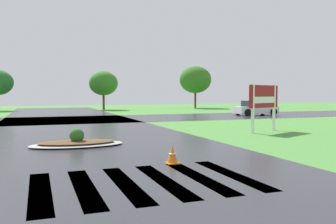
# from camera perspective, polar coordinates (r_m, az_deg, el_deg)

# --- Properties ---
(asphalt_roadway) EXTENTS (9.66, 80.00, 0.01)m
(asphalt_roadway) POSITION_cam_1_polar(r_m,az_deg,el_deg) (12.89, -9.96, -6.05)
(asphalt_roadway) COLOR #2B2B30
(asphalt_roadway) RESTS_ON ground
(asphalt_cross_road) EXTENTS (90.00, 8.69, 0.01)m
(asphalt_cross_road) POSITION_cam_1_polar(r_m,az_deg,el_deg) (28.26, -15.65, -1.21)
(asphalt_cross_road) COLOR #2B2B30
(asphalt_cross_road) RESTS_ON ground
(crosswalk_stripes) EXTENTS (4.95, 3.48, 0.01)m
(crosswalk_stripes) POSITION_cam_1_polar(r_m,az_deg,el_deg) (8.25, -3.75, -11.17)
(crosswalk_stripes) COLOR white
(crosswalk_stripes) RESTS_ON ground
(estate_billboard) EXTENTS (2.49, 1.13, 2.51)m
(estate_billboard) POSITION_cam_1_polar(r_m,az_deg,el_deg) (19.34, 15.17, 2.01)
(estate_billboard) COLOR white
(estate_billboard) RESTS_ON ground
(median_island) EXTENTS (3.56, 1.82, 0.68)m
(median_island) POSITION_cam_1_polar(r_m,az_deg,el_deg) (14.16, -14.44, -4.77)
(median_island) COLOR #9E9B93
(median_island) RESTS_ON ground
(car_silver_hatch) EXTENTS (4.00, 2.15, 1.35)m
(car_silver_hatch) POSITION_cam_1_polar(r_m,az_deg,el_deg) (34.01, 13.85, 0.56)
(car_silver_hatch) COLOR silver
(car_silver_hatch) RESTS_ON ground
(traffic_cone) EXTENTS (0.36, 0.36, 0.52)m
(traffic_cone) POSITION_cam_1_polar(r_m,az_deg,el_deg) (10.27, 0.73, -6.96)
(traffic_cone) COLOR orange
(traffic_cone) RESTS_ON ground
(background_treeline) EXTENTS (41.29, 5.37, 5.83)m
(background_treeline) POSITION_cam_1_polar(r_m,az_deg,el_deg) (45.33, -15.36, 4.87)
(background_treeline) COLOR #4C3823
(background_treeline) RESTS_ON ground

